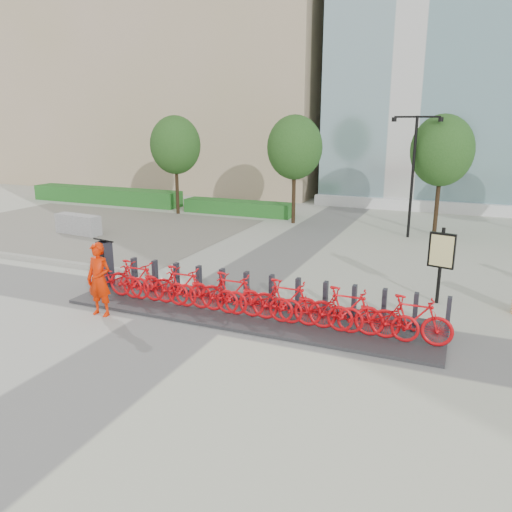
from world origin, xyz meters
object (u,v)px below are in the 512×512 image
at_px(bike_0, 115,278).
at_px(worker_red, 99,279).
at_px(kiosk, 105,262).
at_px(jersey_barrier, 78,224).
at_px(map_sign, 441,254).

relative_size(bike_0, worker_red, 0.97).
xyz_separation_m(kiosk, jersey_barrier, (-5.96, 5.44, -0.34)).
height_order(bike_0, map_sign, map_sign).
relative_size(kiosk, jersey_barrier, 0.65).
xyz_separation_m(worker_red, jersey_barrier, (-7.26, 7.23, -0.51)).
bearing_deg(map_sign, worker_red, -138.35).
distance_m(bike_0, worker_red, 1.33).
bearing_deg(kiosk, worker_red, -46.21).
bearing_deg(worker_red, bike_0, 111.94).
bearing_deg(bike_0, jersey_barrier, 48.18).
bearing_deg(map_sign, bike_0, -146.61).
bearing_deg(kiosk, bike_0, -29.34).
bearing_deg(kiosk, map_sign, 22.99).
height_order(bike_0, jersey_barrier, bike_0).
bearing_deg(kiosk, jersey_barrier, 145.55).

